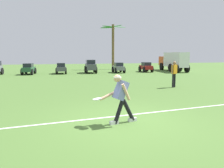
{
  "coord_description": "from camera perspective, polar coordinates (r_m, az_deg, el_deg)",
  "views": [
    {
      "loc": [
        -1.9,
        -5.98,
        1.97
      ],
      "look_at": [
        -0.03,
        1.67,
        0.9
      ],
      "focal_mm": 35.0,
      "sensor_mm": 36.0,
      "label": 1
    }
  ],
  "objects": [
    {
      "name": "field_line_paint",
      "position": [
        7.13,
        2.33,
        -8.28
      ],
      "size": [
        24.87,
        3.21,
        0.01
      ],
      "primitive_type": "cube",
      "rotation": [
        0.0,
        0.0,
        0.12
      ],
      "color": "white",
      "rests_on": "ground_plane"
    },
    {
      "name": "frisbee_thrower",
      "position": [
        6.2,
        2.32,
        -3.17
      ],
      "size": [
        1.14,
        0.47,
        1.41
      ],
      "color": "black",
      "rests_on": "ground_plane"
    },
    {
      "name": "frisbee_in_flight",
      "position": [
        6.1,
        -3.86,
        -3.92
      ],
      "size": [
        0.29,
        0.29,
        0.06
      ],
      "color": "white"
    },
    {
      "name": "parked_car_slot_f",
      "position": [
        23.78,
        1.69,
        4.35
      ],
      "size": [
        1.15,
        2.23,
        1.1
      ],
      "color": "slate",
      "rests_on": "ground_plane"
    },
    {
      "name": "parked_car_slot_g",
      "position": [
        25.11,
        8.85,
        4.45
      ],
      "size": [
        1.16,
        2.23,
        1.1
      ],
      "color": "maroon",
      "rests_on": "ground_plane"
    },
    {
      "name": "parked_car_slot_c",
      "position": [
        23.2,
        -20.95,
        3.76
      ],
      "size": [
        1.28,
        2.27,
        1.1
      ],
      "color": "#235133",
      "rests_on": "ground_plane"
    },
    {
      "name": "palm_tree_left_of_centre",
      "position": [
        29.26,
        0.28,
        10.7
      ],
      "size": [
        3.52,
        3.47,
        5.85
      ],
      "color": "brown",
      "rests_on": "ground_plane"
    },
    {
      "name": "parked_car_slot_d",
      "position": [
        23.12,
        -13.13,
        4.06
      ],
      "size": [
        1.13,
        2.22,
        1.1
      ],
      "color": "#474C51",
      "rests_on": "ground_plane"
    },
    {
      "name": "parked_car_slot_e",
      "position": [
        23.42,
        -5.63,
        4.7
      ],
      "size": [
        1.25,
        2.39,
        1.4
      ],
      "color": "#474C51",
      "rests_on": "ground_plane"
    },
    {
      "name": "box_truck",
      "position": [
        26.87,
        15.7,
        5.89
      ],
      "size": [
        1.73,
        5.97,
        2.2
      ],
      "color": "#CC4C19",
      "rests_on": "ground_plane"
    },
    {
      "name": "teammate_near_sideline",
      "position": [
        13.55,
        15.92,
        3.09
      ],
      "size": [
        0.47,
        0.34,
        1.56
      ],
      "color": "black",
      "rests_on": "ground_plane"
    },
    {
      "name": "ground_plane",
      "position": [
        6.58,
        3.79,
        -9.71
      ],
      "size": [
        80.0,
        80.0,
        0.0
      ],
      "primitive_type": "plane",
      "color": "#476A2E"
    }
  ]
}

